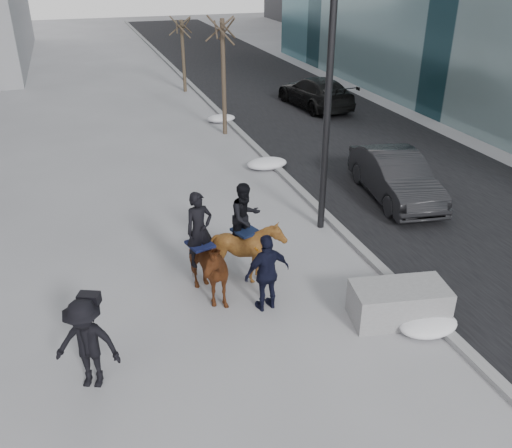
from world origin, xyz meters
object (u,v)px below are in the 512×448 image
object	(u,v)px
mounted_right	(247,244)
car_near	(396,176)
planter	(399,303)
mounted_left	(202,261)

from	to	relation	value
mounted_right	car_near	bearing A→B (deg)	27.76
planter	mounted_left	world-z (taller)	mounted_left
planter	mounted_right	xyz separation A→B (m)	(-2.51, 2.44, 0.56)
car_near	mounted_left	size ratio (longest dim) A/B	1.78
car_near	mounted_left	bearing A→B (deg)	-145.73
mounted_left	mounted_right	distance (m)	1.20
planter	mounted_right	bearing A→B (deg)	135.77
planter	car_near	distance (m)	6.35
planter	mounted_left	distance (m)	4.21
planter	mounted_right	world-z (taller)	mounted_right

